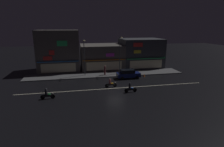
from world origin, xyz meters
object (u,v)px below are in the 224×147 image
object	(u,v)px
streetlamp_west	(84,54)
parked_car_near_kerb	(128,74)
pedestrian_on_sidewalk	(105,70)
traffic_cone	(144,75)
motorcycle_following	(47,94)
motorcycle_lead	(111,83)
streetlamp_mid	(120,52)
motorcycle_opposite_lane	(130,88)

from	to	relation	value
streetlamp_west	parked_car_near_kerb	distance (m)	9.07
streetlamp_west	pedestrian_on_sidewalk	xyz separation A→B (m)	(3.88, -0.27, -3.21)
streetlamp_west	traffic_cone	distance (m)	12.15
motorcycle_following	traffic_cone	bearing A→B (deg)	-154.40
motorcycle_lead	motorcycle_following	world-z (taller)	same
streetlamp_mid	parked_car_near_kerb	world-z (taller)	streetlamp_mid
parked_car_near_kerb	motorcycle_following	bearing A→B (deg)	-150.77
streetlamp_mid	pedestrian_on_sidewalk	bearing A→B (deg)	-175.53
motorcycle_lead	motorcycle_opposite_lane	size ratio (longest dim) A/B	1.00
pedestrian_on_sidewalk	motorcycle_opposite_lane	world-z (taller)	pedestrian_on_sidewalk
streetlamp_west	motorcycle_lead	distance (m)	9.18
streetlamp_west	motorcycle_lead	world-z (taller)	streetlamp_west
motorcycle_following	streetlamp_west	bearing A→B (deg)	-117.63
parked_car_near_kerb	motorcycle_opposite_lane	size ratio (longest dim) A/B	2.26
streetlamp_west	motorcycle_following	size ratio (longest dim) A/B	3.66
parked_car_near_kerb	motorcycle_opposite_lane	distance (m)	7.44
streetlamp_mid	traffic_cone	world-z (taller)	streetlamp_mid
streetlamp_west	traffic_cone	bearing A→B (deg)	-13.42
motorcycle_opposite_lane	streetlamp_mid	bearing A→B (deg)	-99.15
streetlamp_mid	motorcycle_opposite_lane	bearing A→B (deg)	-95.26
streetlamp_mid	motorcycle_following	world-z (taller)	streetlamp_mid
traffic_cone	streetlamp_mid	bearing A→B (deg)	147.82
streetlamp_west	parked_car_near_kerb	xyz separation A→B (m)	(7.78, -3.20, -3.38)
pedestrian_on_sidewalk	parked_car_near_kerb	bearing A→B (deg)	-6.64
parked_car_near_kerb	motorcycle_following	world-z (taller)	parked_car_near_kerb
streetlamp_west	parked_car_near_kerb	world-z (taller)	streetlamp_west
pedestrian_on_sidewalk	parked_car_near_kerb	world-z (taller)	pedestrian_on_sidewalk
streetlamp_west	motorcycle_following	xyz separation A→B (m)	(-5.60, -10.70, -3.62)
streetlamp_mid	motorcycle_lead	distance (m)	9.18
streetlamp_mid	parked_car_near_kerb	xyz separation A→B (m)	(0.81, -3.17, -3.64)
motorcycle_opposite_lane	motorcycle_following	bearing A→B (deg)	-2.56
streetlamp_west	motorcycle_lead	bearing A→B (deg)	-64.73
motorcycle_lead	traffic_cone	distance (m)	9.06
motorcycle_lead	motorcycle_opposite_lane	bearing A→B (deg)	-49.85
pedestrian_on_sidewalk	traffic_cone	bearing A→B (deg)	12.09
motorcycle_opposite_lane	streetlamp_west	bearing A→B (deg)	-63.88
parked_car_near_kerb	motorcycle_following	distance (m)	15.34
streetlamp_mid	motorcycle_following	size ratio (longest dim) A/B	3.92
motorcycle_lead	motorcycle_following	distance (m)	9.70
pedestrian_on_sidewalk	motorcycle_following	bearing A→B (deg)	-102.01
motorcycle_opposite_lane	traffic_cone	world-z (taller)	motorcycle_opposite_lane
pedestrian_on_sidewalk	traffic_cone	xyz separation A→B (m)	(7.29, -2.40, -0.77)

